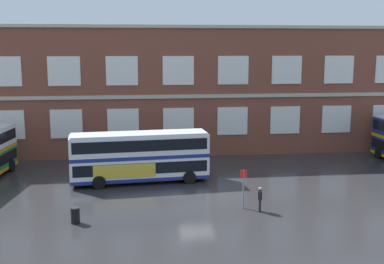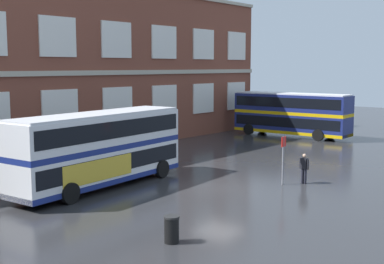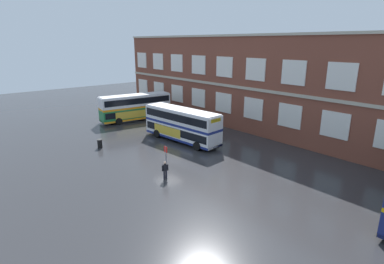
% 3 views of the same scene
% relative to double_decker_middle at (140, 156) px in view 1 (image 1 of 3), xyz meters
% --- Properties ---
extents(ground_plane, '(120.00, 120.00, 0.00)m').
position_rel_double_decker_middle_xyz_m(ground_plane, '(4.01, -3.07, -2.15)').
color(ground_plane, '#2B2B2D').
extents(brick_terminal_building, '(54.24, 8.19, 12.94)m').
position_rel_double_decker_middle_xyz_m(brick_terminal_building, '(1.23, 12.90, 4.17)').
color(brick_terminal_building, brown).
rests_on(brick_terminal_building, ground).
extents(double_decker_middle, '(11.19, 3.60, 4.07)m').
position_rel_double_decker_middle_xyz_m(double_decker_middle, '(0.00, 0.00, 0.00)').
color(double_decker_middle, silver).
rests_on(double_decker_middle, ground).
extents(waiting_passenger, '(0.31, 0.64, 1.70)m').
position_rel_double_decker_middle_xyz_m(waiting_passenger, '(7.85, -8.17, -1.22)').
color(waiting_passenger, black).
rests_on(waiting_passenger, ground).
extents(bus_stand_flag, '(0.44, 0.10, 2.70)m').
position_rel_double_decker_middle_xyz_m(bus_stand_flag, '(6.90, -7.37, -0.51)').
color(bus_stand_flag, slate).
rests_on(bus_stand_flag, ground).
extents(station_litter_bin, '(0.60, 0.60, 1.03)m').
position_rel_double_decker_middle_xyz_m(station_litter_bin, '(-4.12, -8.97, -1.63)').
color(station_litter_bin, black).
rests_on(station_litter_bin, ground).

